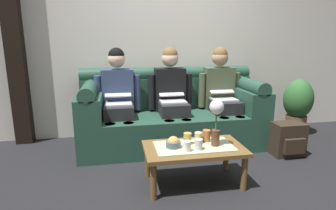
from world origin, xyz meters
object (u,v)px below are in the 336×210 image
Objects in this scene: cup_near_left at (187,139)px; snack_bowl at (173,143)px; cup_far_center at (187,146)px; cup_near_right at (206,136)px; cup_far_right at (198,138)px; person_left at (118,95)px; person_right at (221,92)px; person_middle at (171,93)px; backpack_right at (288,139)px; flower_vase at (216,116)px; couch at (171,115)px; cup_far_left at (199,144)px; potted_plant at (298,104)px; coffee_table at (194,151)px.

snack_bowl is at bearing -161.68° from cup_near_left.
cup_near_right is at bearing 39.34° from cup_far_center.
cup_far_right is at bearing 46.90° from cup_far_center.
person_right is (1.31, 0.00, -0.00)m from person_left.
person_middle is 1.03m from cup_far_right.
person_left reaches higher than cup_near_right.
backpack_right is at bearing 17.44° from cup_far_right.
cup_near_left reaches higher than backpack_right.
person_middle is 1.10m from flower_vase.
person_right reaches higher than couch.
couch is at bearing 90.00° from person_middle.
couch is 1.41m from backpack_right.
snack_bowl is 0.34× the size of backpack_right.
person_left reaches higher than couch.
snack_bowl is at bearing -165.04° from cup_near_right.
cup_far_right reaches higher than cup_far_left.
flower_vase reaches higher than cup_far_center.
cup_far_left is at bearing -119.21° from person_right.
couch is 1.08m from snack_bowl.
potted_plant is (2.02, 1.13, 0.02)m from snack_bowl.
person_left is 13.59× the size of cup_far_center.
person_right is at bearing 60.79° from cup_far_left.
cup_far_right is at bearing 43.53° from coffee_table.
person_right is at bearing 62.11° from cup_near_right.
couch is 1.14m from flower_vase.
potted_plant is at bearing 31.58° from cup_near_right.
person_left is 1.57× the size of potted_plant.
snack_bowl is 2.32m from potted_plant.
cup_near_right is 1.98m from potted_plant.
couch is 1.84× the size of person_left.
flower_vase is 0.28m from cup_far_right.
cup_far_center is at bearing -94.63° from couch.
cup_far_left is at bearing -89.35° from person_middle.
person_left is (-0.66, -0.00, 0.29)m from couch.
flower_vase is 3.96× the size of cup_near_left.
coffee_table is at bearing -121.92° from person_right.
potted_plant is at bearing 32.63° from cup_far_center.
flower_vase is 0.38m from cup_far_center.
cup_near_right is at bearing -50.23° from person_left.
backpack_right reaches higher than coffee_table.
couch is 1.01m from cup_far_right.
backpack_right is at bearing -129.86° from potted_plant.
person_middle is (0.66, 0.00, -0.00)m from person_left.
person_left is at bearing 161.83° from backpack_right.
person_middle reaches higher than cup_far_left.
cup_far_right is at bearing -120.95° from person_right.
person_left and person_middle have the same top height.
person_middle is 1.85m from potted_plant.
cup_near_right is 0.31m from cup_far_center.
cup_far_left is at bearing -25.09° from snack_bowl.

